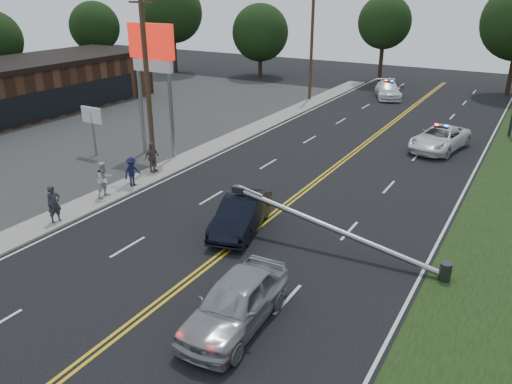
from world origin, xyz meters
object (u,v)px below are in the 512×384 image
Objects in this scene: emergency_b at (388,90)px; bystander_c at (132,172)px; small_sign at (92,119)px; emergency_a at (440,139)px; crashed_sedan at (241,214)px; utility_pole_far at (312,44)px; bystander_d at (152,157)px; utility_pole_mid at (147,82)px; waiting_sedan at (236,302)px; bystander_a at (54,204)px; pylon_sign at (152,59)px; fallen_streetlight at (345,233)px; bystander_b at (104,179)px.

emergency_b is 3.25× the size of bystander_c.
small_sign is 0.57× the size of emergency_a.
crashed_sedan is (13.51, -4.29, -1.58)m from small_sign.
utility_pole_far is 5.67× the size of bystander_d.
emergency_a is 16.40m from emergency_b.
bystander_c is (1.14, -2.97, -4.17)m from utility_pole_mid.
waiting_sedan is at bearing -118.81° from bystander_c.
bystander_c is (-0.05, 5.02, -0.07)m from bystander_a.
utility_pole_mid is at bearing 22.60° from bystander_a.
emergency_a is at bearing 82.21° from waiting_sedan.
pylon_sign is at bearing -135.39° from emergency_a.
bystander_d is (-8.10, 3.49, 0.24)m from crashed_sedan.
small_sign is 0.31× the size of utility_pole_far.
waiting_sedan is at bearing -39.71° from utility_pole_mid.
fallen_streetlight is at bearing -99.67° from emergency_b.
small_sign is 5.53m from utility_pole_mid.
utility_pole_mid is (-13.39, 4.00, 4.17)m from fallen_streetlight.
crashed_sedan is at bearing -49.66° from bystander_a.
bystander_b is at bearing 169.98° from crashed_sedan.
bystander_a is at bearing -175.37° from bystander_c.
emergency_a is at bearing 59.43° from crashed_sedan.
small_sign is (-3.50, -2.00, -3.66)m from pylon_sign.
crashed_sedan is at bearing -108.21° from emergency_b.
bystander_b is (0.97, -4.76, -4.04)m from utility_pole_mid.
utility_pole_far is 2.06× the size of waiting_sedan.
utility_pole_far is 28.03m from crashed_sedan.
emergency_a is (18.58, 12.19, -1.58)m from small_sign.
waiting_sedan is 2.76× the size of bystander_d.
emergency_b is (-6.00, 36.70, -0.07)m from waiting_sedan.
fallen_streetlight is at bearing -90.76° from bystander_c.
bystander_d is (5.41, -0.80, -1.33)m from small_sign.
bystander_a reaches higher than emergency_a.
bystander_b is (-5.11, -31.42, 0.29)m from emergency_b.
pylon_sign is at bearing 29.74° from small_sign.
utility_pole_mid is 2.06× the size of waiting_sedan.
waiting_sedan is at bearing -73.10° from crashed_sedan.
bystander_c is at bearing 175.22° from fallen_streetlight.
small_sign is at bearing 145.85° from waiting_sedan.
fallen_streetlight is (18.19, -4.00, -1.41)m from small_sign.
bystander_a is at bearing -171.40° from bystander_d.
bystander_b reaches higher than crashed_sedan.
bystander_b is at bearing -116.52° from emergency_a.
small_sign is at bearing 167.60° from fallen_streetlight.
emergency_a is at bearing 33.26° from small_sign.
pylon_sign is 0.80× the size of utility_pole_far.
crashed_sedan is at bearing -26.20° from utility_pole_mid.
emergency_b is at bearing -5.44° from bystander_c.
utility_pole_far reaches higher than emergency_b.
utility_pole_far is (4.80, 22.00, 2.75)m from small_sign.
emergency_b is (-7.31, 30.67, -0.17)m from fallen_streetlight.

